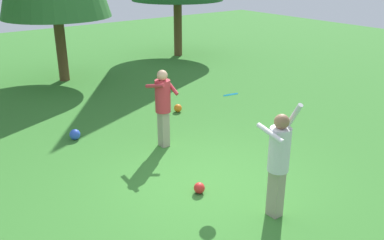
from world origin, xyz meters
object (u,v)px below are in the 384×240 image
person_catcher (163,102)px  ball_blue (75,134)px  ball_red (199,188)px  person_thrower (279,157)px  ball_orange (178,108)px  frisbee (231,95)px

person_catcher → ball_blue: person_catcher is taller
ball_red → person_thrower: bearing=-66.3°
person_thrower → ball_red: 1.71m
person_catcher → ball_orange: size_ratio=7.98×
frisbee → ball_orange: frisbee is taller
person_thrower → ball_blue: (-1.42, 4.93, -0.95)m
ball_red → ball_orange: (2.15, 3.70, 0.01)m
person_catcher → ball_red: 2.38m
person_thrower → person_catcher: (0.05, 3.38, -0.02)m
person_catcher → ball_blue: 2.33m
person_catcher → ball_red: size_ratio=8.63×
person_thrower → ball_red: person_thrower is taller
person_catcher → ball_red: bearing=-22.7°
person_catcher → ball_orange: person_catcher is taller
person_thrower → ball_blue: person_thrower is taller
ball_orange → person_thrower: bearing=-107.6°
ball_red → ball_blue: (-0.85, 3.64, 0.02)m
ball_blue → ball_red: bearing=-76.8°
ball_red → person_catcher: bearing=73.5°
person_catcher → frisbee: (0.21, -1.94, 0.62)m
person_catcher → person_thrower: bearing=-7.1°
person_thrower → ball_red: size_ratio=9.67×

